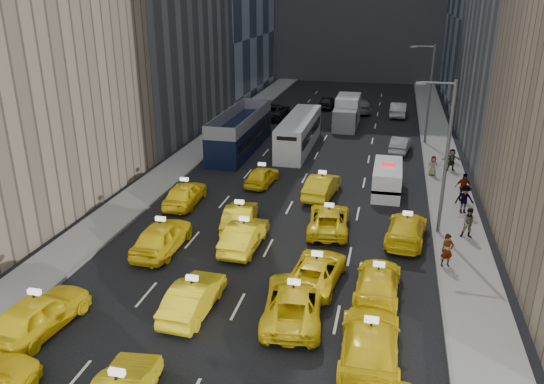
{
  "coord_description": "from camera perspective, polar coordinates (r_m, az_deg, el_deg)",
  "views": [
    {
      "loc": [
        6.14,
        -17.73,
        13.45
      ],
      "look_at": [
        -0.58,
        11.45,
        2.0
      ],
      "focal_mm": 35.0,
      "sensor_mm": 36.0,
      "label": 1
    }
  ],
  "objects": [
    {
      "name": "double_decker",
      "position": [
        47.32,
        -3.4,
        6.54
      ],
      "size": [
        4.29,
        12.23,
        3.48
      ],
      "rotation": [
        0.0,
        0.0,
        -0.13
      ],
      "color": "black",
      "rests_on": "ground"
    },
    {
      "name": "curb_east",
      "position": [
        44.86,
        16.1,
        2.76
      ],
      "size": [
        0.15,
        90.0,
        0.18
      ],
      "primitive_type": "cube",
      "color": "slate",
      "rests_on": "ground"
    },
    {
      "name": "taxi_6",
      "position": [
        23.58,
        2.35,
        -11.68
      ],
      "size": [
        3.05,
        5.65,
        1.5
      ],
      "primitive_type": "imported",
      "rotation": [
        0.0,
        0.0,
        3.25
      ],
      "color": "yellow",
      "rests_on": "ground"
    },
    {
      "name": "misc_car_2",
      "position": [
        63.54,
        9.58,
        9.13
      ],
      "size": [
        2.69,
        5.58,
        1.57
      ],
      "primitive_type": "imported",
      "rotation": [
        0.0,
        0.0,
        3.23
      ],
      "color": "gray",
      "rests_on": "ground"
    },
    {
      "name": "taxi_15",
      "position": [
        31.16,
        14.24,
        -3.85
      ],
      "size": [
        2.58,
        5.25,
        1.47
      ],
      "primitive_type": "imported",
      "rotation": [
        0.0,
        0.0,
        3.04
      ],
      "color": "yellow",
      "rests_on": "ground"
    },
    {
      "name": "pedestrian_4",
      "position": [
        42.2,
        16.92,
        2.72
      ],
      "size": [
        0.8,
        0.51,
        1.54
      ],
      "primitive_type": "imported",
      "rotation": [
        0.0,
        0.0,
        0.14
      ],
      "color": "gray",
      "rests_on": "sidewalk_east"
    },
    {
      "name": "misc_car_0",
      "position": [
        48.27,
        13.64,
        5.0
      ],
      "size": [
        2.02,
        4.37,
        1.39
      ],
      "primitive_type": "imported",
      "rotation": [
        0.0,
        0.0,
        3.01
      ],
      "color": "#9FA2A7",
      "rests_on": "ground"
    },
    {
      "name": "misc_car_4",
      "position": [
        62.26,
        13.43,
        8.65
      ],
      "size": [
        1.89,
        5.0,
        1.63
      ],
      "primitive_type": "imported",
      "rotation": [
        0.0,
        0.0,
        3.11
      ],
      "color": "#A5A8AC",
      "rests_on": "ground"
    },
    {
      "name": "box_truck",
      "position": [
        56.29,
        8.07,
        8.48
      ],
      "size": [
        3.11,
        6.99,
        3.09
      ],
      "rotation": [
        0.0,
        0.0,
        0.12
      ],
      "color": "silver",
      "rests_on": "ground"
    },
    {
      "name": "nypd_van",
      "position": [
        38.12,
        12.28,
        1.32
      ],
      "size": [
        2.62,
        5.24,
        2.15
      ],
      "rotation": [
        0.0,
        0.0,
        -0.14
      ],
      "color": "white",
      "rests_on": "ground"
    },
    {
      "name": "misc_car_1",
      "position": [
        59.74,
        0.29,
        8.71
      ],
      "size": [
        2.7,
        5.83,
        1.62
      ],
      "primitive_type": "imported",
      "rotation": [
        0.0,
        0.0,
        3.14
      ],
      "color": "black",
      "rests_on": "ground"
    },
    {
      "name": "taxi_9",
      "position": [
        29.39,
        -2.99,
        -4.66
      ],
      "size": [
        1.78,
        4.72,
        1.54
      ],
      "primitive_type": "imported",
      "rotation": [
        0.0,
        0.0,
        3.11
      ],
      "color": "yellow",
      "rests_on": "ground"
    },
    {
      "name": "taxi_17",
      "position": [
        36.75,
        5.4,
        0.66
      ],
      "size": [
        2.22,
        4.9,
        1.56
      ],
      "primitive_type": "imported",
      "rotation": [
        0.0,
        0.0,
        3.02
      ],
      "color": "yellow",
      "rests_on": "ground"
    },
    {
      "name": "taxi_7",
      "position": [
        21.44,
        10.48,
        -15.62
      ],
      "size": [
        2.41,
        5.62,
        1.61
      ],
      "primitive_type": "imported",
      "rotation": [
        0.0,
        0.0,
        3.17
      ],
      "color": "yellow",
      "rests_on": "ground"
    },
    {
      "name": "taxi_4",
      "position": [
        24.62,
        -23.83,
        -11.9
      ],
      "size": [
        2.56,
        5.12,
        1.68
      ],
      "primitive_type": "imported",
      "rotation": [
        0.0,
        0.0,
        3.02
      ],
      "color": "yellow",
      "rests_on": "ground"
    },
    {
      "name": "streetlight_near",
      "position": [
        31.08,
        18.11,
        3.94
      ],
      "size": [
        2.15,
        0.22,
        9.0
      ],
      "color": "#595B60",
      "rests_on": "ground"
    },
    {
      "name": "taxi_11",
      "position": [
        25.5,
        11.3,
        -9.48
      ],
      "size": [
        2.16,
        5.01,
        1.44
      ],
      "primitive_type": "imported",
      "rotation": [
        0.0,
        0.0,
        3.11
      ],
      "color": "yellow",
      "rests_on": "ground"
    },
    {
      "name": "curb_west",
      "position": [
        47.28,
        -6.35,
        4.38
      ],
      "size": [
        0.15,
        90.0,
        0.18
      ],
      "primitive_type": "cube",
      "color": "slate",
      "rests_on": "ground"
    },
    {
      "name": "misc_car_3",
      "position": [
        65.25,
        5.95,
        9.58
      ],
      "size": [
        1.94,
        4.41,
        1.48
      ],
      "primitive_type": "imported",
      "rotation": [
        0.0,
        0.0,
        3.1
      ],
      "color": "black",
      "rests_on": "ground"
    },
    {
      "name": "city_bus",
      "position": [
        47.87,
        2.92,
        6.36
      ],
      "size": [
        2.53,
        11.28,
        2.91
      ],
      "rotation": [
        0.0,
        0.0,
        -0.02
      ],
      "color": "silver",
      "rests_on": "ground"
    },
    {
      "name": "pedestrian_2",
      "position": [
        35.55,
        20.0,
        -0.74
      ],
      "size": [
        1.29,
        0.74,
        1.88
      ],
      "primitive_type": "imported",
      "rotation": [
        0.0,
        0.0,
        0.21
      ],
      "color": "gray",
      "rests_on": "sidewalk_east"
    },
    {
      "name": "taxi_10",
      "position": [
        26.16,
        4.82,
        -8.38
      ],
      "size": [
        2.79,
        5.09,
        1.35
      ],
      "primitive_type": "imported",
      "rotation": [
        0.0,
        0.0,
        3.03
      ],
      "color": "yellow",
      "rests_on": "ground"
    },
    {
      "name": "streetlight_far",
      "position": [
        50.55,
        16.51,
        10.37
      ],
      "size": [
        2.15,
        0.22,
        9.0
      ],
      "color": "#595B60",
      "rests_on": "ground"
    },
    {
      "name": "taxi_8",
      "position": [
        29.66,
        -11.76,
        -4.71
      ],
      "size": [
        2.02,
        4.94,
        1.68
      ],
      "primitive_type": "imported",
      "rotation": [
        0.0,
        0.0,
        3.13
      ],
      "color": "yellow",
      "rests_on": "ground"
    },
    {
      "name": "sidewalk_west",
      "position": [
        47.77,
        -7.99,
        4.46
      ],
      "size": [
        3.0,
        90.0,
        0.15
      ],
      "primitive_type": "cube",
      "color": "gray",
      "rests_on": "ground"
    },
    {
      "name": "pedestrian_3",
      "position": [
        37.7,
        19.89,
        0.51
      ],
      "size": [
        1.2,
        0.76,
        1.9
      ],
      "primitive_type": "imported",
      "rotation": [
        0.0,
        0.0,
        0.24
      ],
      "color": "gray",
      "rests_on": "sidewalk_east"
    },
    {
      "name": "pedestrian_1",
      "position": [
        32.17,
        20.47,
        -3.16
      ],
      "size": [
        0.87,
        0.48,
        1.78
      ],
      "primitive_type": "imported",
      "rotation": [
        0.0,
        0.0,
        0.01
      ],
      "color": "gray",
      "rests_on": "sidewalk_east"
    },
    {
      "name": "pedestrian_5",
      "position": [
        43.82,
        18.76,
        3.3
      ],
      "size": [
        1.65,
        0.71,
        1.72
      ],
      "primitive_type": "imported",
      "rotation": [
        0.0,
        0.0,
        0.16
      ],
      "color": "gray",
      "rests_on": "sidewalk_east"
    },
    {
      "name": "taxi_12",
      "position": [
        35.66,
        -9.34,
        -0.16
      ],
      "size": [
        1.99,
        4.68,
        1.58
      ],
      "primitive_type": "imported",
      "rotation": [
        0.0,
        0.0,
        3.17
      ],
      "color": "yellow",
      "rests_on": "ground"
    },
    {
      "name": "taxi_14",
      "position": [
        31.67,
        6.12,
        -2.94
      ],
      "size": [
        2.72,
        5.21,
        1.4
      ],
      "primitive_type": "imported",
      "rotation": [
        0.0,
        0.0,
        3.22
      ],
      "color": "yellow",
      "rests_on": "ground"
    },
    {
      "name": "taxi_13",
      "position": [
        31.68,
        -3.5,
        -2.72
      ],
      "size": [
        2.2,
        4.82,
        1.53
      ],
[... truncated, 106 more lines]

